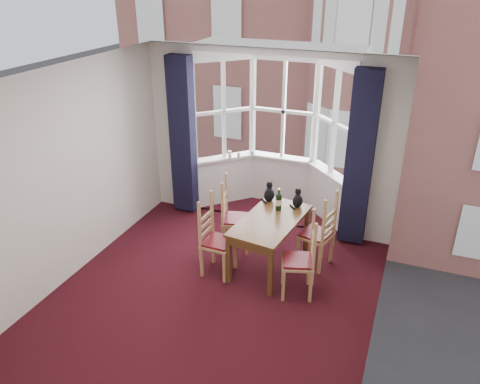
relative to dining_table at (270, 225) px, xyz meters
The scene contains 22 objects.
floor 1.28m from the dining_table, 114.40° to the right, with size 4.50×4.50×0.00m, color black.
ceiling 2.42m from the dining_table, 114.40° to the right, with size 4.50×4.50×0.00m, color white.
wall_left 2.76m from the dining_table, 157.81° to the right, with size 4.50×4.50×0.00m, color silver.
wall_right 1.99m from the dining_table, 32.92° to the right, with size 4.50×4.50×0.00m, color silver.
wall_near 3.37m from the dining_table, 97.95° to the right, with size 4.00×4.00×0.00m, color silver.
wall_back_pier_left 2.56m from the dining_table, 149.31° to the left, with size 0.70×0.12×2.80m, color silver.
wall_back_pier_right 1.89m from the dining_table, 46.25° to the left, with size 0.70×0.12×2.80m, color silver.
bay_window 1.96m from the dining_table, 104.53° to the left, with size 2.76×0.94×2.80m.
curtain_left 2.27m from the dining_table, 150.30° to the left, with size 0.38×0.22×2.60m, color black.
curtain_right 1.60m from the dining_table, 47.90° to the left, with size 0.38×0.22×2.60m, color black.
dining_table is the anchor object (origin of this frame).
chair_left_near 0.82m from the dining_table, 148.89° to the right, with size 0.41×0.43×0.92m.
chair_left_far 0.76m from the dining_table, 160.69° to the left, with size 0.49×0.51×0.92m.
chair_right_near 0.77m from the dining_table, 35.95° to the right, with size 0.51×0.52×0.92m.
chair_right_far 0.74m from the dining_table, 20.27° to the left, with size 0.49×0.50×0.92m.
cat_left 0.60m from the dining_table, 110.52° to the left, with size 0.20×0.24×0.29m.
cat_right 0.59m from the dining_table, 64.16° to the left, with size 0.18×0.22×0.27m.
wine_bottle 0.38m from the dining_table, 86.92° to the left, with size 0.08×0.08×0.33m.
candle_tall 2.06m from the dining_table, 128.43° to the left, with size 0.06×0.06×0.13m, color white.
candle_short 1.99m from the dining_table, 124.36° to the left, with size 0.06×0.06×0.11m, color white.
street 31.95m from the dining_table, 90.83° to the left, with size 80.00×80.00×0.00m, color #333335.
tenement_building 13.05m from the dining_table, 92.00° to the left, with size 18.40×7.80×15.20m.
Camera 1 is at (2.11, -4.33, 3.83)m, focal length 35.00 mm.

